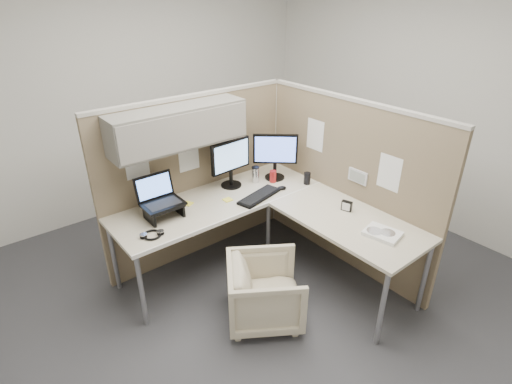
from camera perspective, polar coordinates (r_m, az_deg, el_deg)
ground at (r=3.80m, az=1.22°, el=-13.31°), size 4.50×4.50×0.00m
partition_back at (r=3.71m, az=-9.48°, el=5.19°), size 2.00×0.36×1.63m
partition_right at (r=3.87m, az=12.28°, el=1.29°), size 0.07×2.03×1.63m
desk at (r=3.54m, az=1.57°, el=-2.94°), size 2.00×1.98×0.73m
office_chair at (r=3.31m, az=1.30°, el=-13.64°), size 0.78×0.79×0.60m
monitor_left at (r=3.81m, az=-3.65°, el=4.61°), size 0.44×0.20×0.47m
monitor_right at (r=3.98m, az=2.76°, el=5.61°), size 0.35×0.32×0.47m
laptop_station at (r=3.43m, az=-13.38°, el=-1.41°), size 0.33×0.29×0.35m
keyboard at (r=3.69m, az=0.47°, el=-0.62°), size 0.49×0.26×0.02m
mouse at (r=3.85m, az=3.69°, el=0.59°), size 0.11×0.09×0.03m
travel_mug at (r=3.97m, az=-0.08°, el=2.54°), size 0.08×0.08×0.16m
soda_can_green at (r=3.96m, az=7.31°, el=1.95°), size 0.07×0.07×0.12m
soda_can_silver at (r=3.98m, az=2.44°, el=2.25°), size 0.07×0.07×0.12m
sticky_note_d at (r=3.66m, az=-4.07°, el=-1.10°), size 0.08×0.08×0.01m
sticky_note_c at (r=3.64m, az=-9.68°, el=-1.64°), size 0.10×0.10×0.01m
sticky_note_b at (r=3.57m, az=-0.67°, el=-1.78°), size 0.09×0.09×0.01m
headphones at (r=3.24m, az=-14.63°, el=-5.92°), size 0.19×0.19×0.03m
paper_stack at (r=3.30m, az=17.61°, el=-5.66°), size 0.26×0.31×0.03m
desk_clock at (r=3.55m, az=12.83°, el=-1.95°), size 0.06×0.10×0.09m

